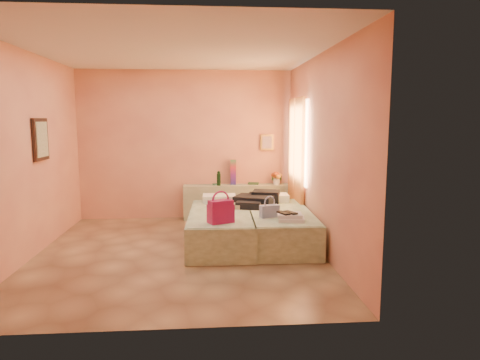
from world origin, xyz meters
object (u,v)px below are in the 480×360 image
object	(u,v)px
headboard_ledge	(238,202)
blue_handbag	(269,211)
bed_right	(280,227)
towel_stack	(291,217)
flower_vase	(277,177)
bed_left	(221,228)
water_bottle	(219,179)
magenta_handbag	(221,211)
green_book	(253,183)

from	to	relation	value
headboard_ledge	blue_handbag	size ratio (longest dim) A/B	7.55
bed_right	towel_stack	size ratio (longest dim) A/B	5.71
headboard_ledge	flower_vase	size ratio (longest dim) A/B	7.10
headboard_ledge	bed_left	xyz separation A→B (m)	(-0.38, -1.70, -0.08)
water_bottle	magenta_handbag	bearing A→B (deg)	-91.00
towel_stack	bed_right	bearing A→B (deg)	94.31
bed_right	towel_stack	distance (m)	0.72
bed_left	bed_right	size ratio (longest dim) A/B	1.00
bed_right	magenta_handbag	size ratio (longest dim) A/B	6.02
flower_vase	blue_handbag	distance (m)	2.15
water_bottle	green_book	size ratio (longest dim) A/B	1.30
flower_vase	blue_handbag	xyz separation A→B (m)	(-0.44, -2.09, -0.21)
green_book	towel_stack	xyz separation A→B (m)	(0.26, -2.40, -0.12)
magenta_handbag	bed_left	bearing A→B (deg)	64.13
bed_right	flower_vase	world-z (taller)	flower_vase
green_book	blue_handbag	distance (m)	2.16
magenta_handbag	blue_handbag	distance (m)	0.76
blue_handbag	towel_stack	distance (m)	0.36
magenta_handbag	flower_vase	bearing A→B (deg)	40.20
bed_left	blue_handbag	xyz separation A→B (m)	(0.68, -0.41, 0.34)
flower_vase	bed_right	bearing A→B (deg)	-97.59
headboard_ledge	water_bottle	xyz separation A→B (m)	(-0.36, -0.06, 0.45)
flower_vase	blue_handbag	bearing A→B (deg)	-101.97
green_book	flower_vase	distance (m)	0.46
headboard_ledge	bed_right	xyz separation A→B (m)	(0.52, -1.70, -0.08)
bed_left	bed_right	xyz separation A→B (m)	(0.90, 0.00, 0.00)
headboard_ledge	green_book	world-z (taller)	green_book
magenta_handbag	towel_stack	bearing A→B (deg)	-21.93
bed_left	towel_stack	xyz separation A→B (m)	(0.95, -0.65, 0.30)
headboard_ledge	blue_handbag	world-z (taller)	blue_handbag
bed_right	bed_left	bearing A→B (deg)	-178.26
flower_vase	blue_handbag	world-z (taller)	flower_vase
headboard_ledge	bed_right	world-z (taller)	headboard_ledge
bed_left	water_bottle	xyz separation A→B (m)	(0.02, 1.64, 0.53)
flower_vase	magenta_handbag	bearing A→B (deg)	-115.88
water_bottle	towel_stack	bearing A→B (deg)	-67.89
green_book	towel_stack	size ratio (longest dim) A/B	0.57
flower_vase	magenta_handbag	xyz separation A→B (m)	(-1.15, -2.36, -0.14)
headboard_ledge	green_book	bearing A→B (deg)	8.78
blue_handbag	towel_stack	bearing A→B (deg)	-57.19
magenta_handbag	green_book	bearing A→B (deg)	49.85
flower_vase	magenta_handbag	distance (m)	2.63
magenta_handbag	water_bottle	bearing A→B (deg)	65.09
flower_vase	towel_stack	world-z (taller)	flower_vase
bed_right	water_bottle	xyz separation A→B (m)	(-0.88, 1.64, 0.53)
water_bottle	blue_handbag	xyz separation A→B (m)	(0.66, -2.05, -0.19)
headboard_ledge	towel_stack	world-z (taller)	headboard_ledge
blue_handbag	towel_stack	size ratio (longest dim) A/B	0.78
towel_stack	blue_handbag	bearing A→B (deg)	138.07
water_bottle	flower_vase	bearing A→B (deg)	1.93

